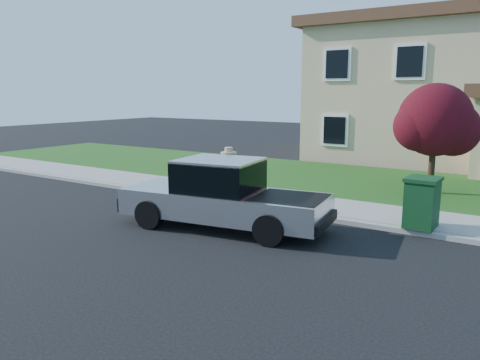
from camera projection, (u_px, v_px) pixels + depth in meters
name	position (u px, v px, depth m)	size (l,w,h in m)	color
ground	(219.00, 241.00, 10.65)	(80.00, 80.00, 0.00)	black
curb	(313.00, 217.00, 12.50)	(40.00, 0.20, 0.12)	gray
sidewalk	(328.00, 208.00, 13.40)	(40.00, 2.00, 0.15)	gray
lawn	(376.00, 183.00, 17.13)	(40.00, 7.00, 0.10)	#235117
house	(434.00, 96.00, 22.90)	(14.00, 11.30, 6.85)	tan
pickup_truck	(223.00, 196.00, 11.53)	(5.44, 2.48, 1.72)	black
woman	(229.00, 182.00, 13.09)	(0.70, 0.56, 1.84)	tan
ornamental_tree	(436.00, 123.00, 14.88)	(2.57, 2.32, 3.53)	black
trash_bin	(422.00, 202.00, 11.09)	(0.77, 0.88, 1.21)	#0F3719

